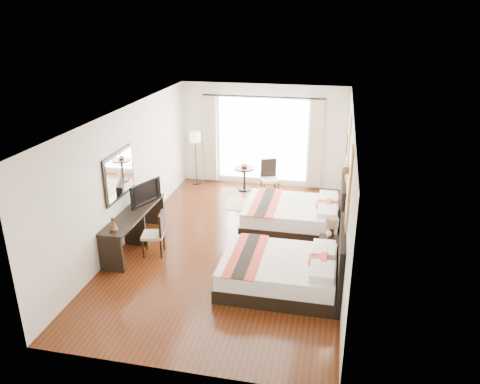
% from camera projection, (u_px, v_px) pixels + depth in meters
% --- Properties ---
extents(floor, '(4.50, 7.50, 0.01)m').
position_uv_depth(floor, '(233.00, 245.00, 9.85)').
color(floor, '#37180A').
rests_on(floor, ground).
extents(ceiling, '(4.50, 7.50, 0.02)m').
position_uv_depth(ceiling, '(232.00, 114.00, 8.82)').
color(ceiling, white).
rests_on(ceiling, wall_headboard).
extents(wall_headboard, '(0.01, 7.50, 2.80)m').
position_uv_depth(wall_headboard, '(347.00, 191.00, 8.90)').
color(wall_headboard, silver).
rests_on(wall_headboard, floor).
extents(wall_desk, '(0.01, 7.50, 2.80)m').
position_uv_depth(wall_desk, '(128.00, 175.00, 9.77)').
color(wall_desk, silver).
rests_on(wall_desk, floor).
extents(wall_window, '(4.50, 0.01, 2.80)m').
position_uv_depth(wall_window, '(263.00, 136.00, 12.74)').
color(wall_window, silver).
rests_on(wall_window, floor).
extents(wall_entry, '(4.50, 0.01, 2.80)m').
position_uv_depth(wall_entry, '(167.00, 283.00, 5.92)').
color(wall_entry, silver).
rests_on(wall_entry, floor).
extents(window_glass, '(2.40, 0.02, 2.20)m').
position_uv_depth(window_glass, '(263.00, 140.00, 12.77)').
color(window_glass, white).
rests_on(window_glass, wall_window).
extents(sheer_curtain, '(2.30, 0.02, 2.10)m').
position_uv_depth(sheer_curtain, '(262.00, 140.00, 12.71)').
color(sheer_curtain, white).
rests_on(sheer_curtain, wall_window).
extents(drape_left, '(0.35, 0.14, 2.35)m').
position_uv_depth(drape_left, '(210.00, 138.00, 12.96)').
color(drape_left, '#B6A88D').
rests_on(drape_left, floor).
extents(drape_right, '(0.35, 0.14, 2.35)m').
position_uv_depth(drape_right, '(316.00, 144.00, 12.40)').
color(drape_right, '#B6A88D').
rests_on(drape_right, floor).
extents(art_panel_near, '(0.03, 0.50, 1.35)m').
position_uv_depth(art_panel_near, '(349.00, 189.00, 7.47)').
color(art_panel_near, '#983F16').
rests_on(art_panel_near, wall_headboard).
extents(art_panel_far, '(0.03, 0.50, 1.35)m').
position_uv_depth(art_panel_far, '(349.00, 147.00, 9.70)').
color(art_panel_far, '#983F16').
rests_on(art_panel_far, wall_headboard).
extents(wall_sconce, '(0.10, 0.14, 0.14)m').
position_uv_depth(wall_sconce, '(346.00, 169.00, 8.47)').
color(wall_sconce, '#482C19').
rests_on(wall_sconce, wall_headboard).
extents(mirror_frame, '(0.04, 1.25, 0.95)m').
position_uv_depth(mirror_frame, '(119.00, 175.00, 9.31)').
color(mirror_frame, black).
rests_on(mirror_frame, wall_desk).
extents(mirror_glass, '(0.01, 1.12, 0.82)m').
position_uv_depth(mirror_glass, '(120.00, 175.00, 9.31)').
color(mirror_glass, white).
rests_on(mirror_glass, mirror_frame).
extents(bed_near, '(2.12, 1.65, 1.20)m').
position_uv_depth(bed_near, '(284.00, 271.00, 8.27)').
color(bed_near, black).
rests_on(bed_near, floor).
extents(bed_far, '(2.19, 1.71, 1.24)m').
position_uv_depth(bed_far, '(296.00, 215.00, 10.50)').
color(bed_far, black).
rests_on(bed_far, floor).
extents(nightstand, '(0.40, 0.49, 0.47)m').
position_uv_depth(nightstand, '(329.00, 250.00, 9.13)').
color(nightstand, black).
rests_on(nightstand, floor).
extents(table_lamp, '(0.24, 0.24, 0.38)m').
position_uv_depth(table_lamp, '(332.00, 224.00, 9.03)').
color(table_lamp, black).
rests_on(table_lamp, nightstand).
extents(vase, '(0.16, 0.16, 0.14)m').
position_uv_depth(vase, '(328.00, 238.00, 8.89)').
color(vase, black).
rests_on(vase, nightstand).
extents(console_desk, '(0.50, 2.20, 0.76)m').
position_uv_depth(console_desk, '(135.00, 229.00, 9.70)').
color(console_desk, black).
rests_on(console_desk, floor).
extents(television, '(0.42, 0.85, 0.50)m').
position_uv_depth(television, '(143.00, 192.00, 9.92)').
color(television, black).
rests_on(television, console_desk).
extents(bronze_figurine, '(0.17, 0.17, 0.24)m').
position_uv_depth(bronze_figurine, '(113.00, 225.00, 8.73)').
color(bronze_figurine, '#482C19').
rests_on(bronze_figurine, console_desk).
extents(desk_chair, '(0.49, 0.49, 0.91)m').
position_uv_depth(desk_chair, '(154.00, 241.00, 9.39)').
color(desk_chair, tan).
rests_on(desk_chair, floor).
extents(floor_lamp, '(0.30, 0.30, 1.49)m').
position_uv_depth(floor_lamp, '(195.00, 141.00, 12.83)').
color(floor_lamp, black).
rests_on(floor_lamp, floor).
extents(side_table, '(0.56, 0.56, 0.64)m').
position_uv_depth(side_table, '(244.00, 179.00, 12.72)').
color(side_table, black).
rests_on(side_table, floor).
extents(fruit_bowl, '(0.21, 0.21, 0.05)m').
position_uv_depth(fruit_bowl, '(244.00, 167.00, 12.60)').
color(fruit_bowl, '#432518').
rests_on(fruit_bowl, side_table).
extents(window_chair, '(0.58, 0.58, 0.96)m').
position_uv_depth(window_chair, '(270.00, 185.00, 12.36)').
color(window_chair, tan).
rests_on(window_chair, floor).
extents(jute_rug, '(1.27, 0.93, 0.01)m').
position_uv_depth(jute_rug, '(252.00, 205.00, 11.84)').
color(jute_rug, tan).
rests_on(jute_rug, floor).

